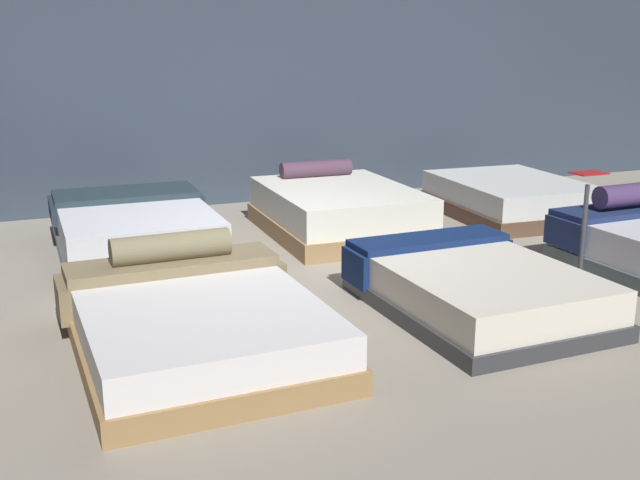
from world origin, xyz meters
The scene contains 8 objects.
ground_plane centered at (0.00, 0.00, -0.01)m, with size 18.00×18.00×0.02m, color gray.
showroom_back_wall centered at (0.00, 3.33, 1.75)m, with size 18.00×0.06×3.50m, color #333D4C.
bed_1 centered at (-1.11, -1.38, 0.22)m, with size 1.74×2.14×0.68m.
bed_2 centered at (1.14, -1.42, 0.20)m, with size 1.51×2.03×0.45m.
bed_5 centered at (-1.11, 1.42, 0.24)m, with size 1.60×2.12×0.51m.
bed_6 centered at (1.12, 1.30, 0.27)m, with size 1.59×2.11×0.72m.
bed_7 centered at (3.45, 1.33, 0.22)m, with size 1.61×2.06×0.45m.
price_sign centered at (2.26, -1.33, 0.40)m, with size 0.28×0.24×1.04m.
Camera 1 is at (-2.14, -6.29, 2.13)m, focal length 42.45 mm.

